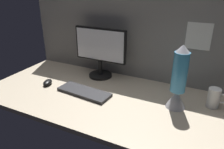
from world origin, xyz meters
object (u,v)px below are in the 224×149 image
monitor (100,50)px  mug_ceramic_white (214,98)px  lava_lamp (178,82)px  keyboard (84,92)px  mouse (48,82)px

monitor → mug_ceramic_white: bearing=-7.2°
mug_ceramic_white → lava_lamp: size_ratio=0.31×
keyboard → mug_ceramic_white: size_ratio=3.05×
lava_lamp → keyboard: bearing=-170.2°
keyboard → mouse: (-31.10, -0.48, 0.70)cm
mug_ceramic_white → lava_lamp: 24.52cm
monitor → keyboard: bearing=-83.0°
monitor → mouse: 45.45cm
keyboard → mouse: bearing=-173.9°
keyboard → mug_ceramic_white: 81.12cm
monitor → lava_lamp: bearing=-17.9°
monitor → mug_ceramic_white: (82.23, -10.40, -15.01)cm
mouse → lava_lamp: 91.24cm
mug_ceramic_white → lava_lamp: lava_lamp is taller
mouse → mug_ceramic_white: bearing=-8.3°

